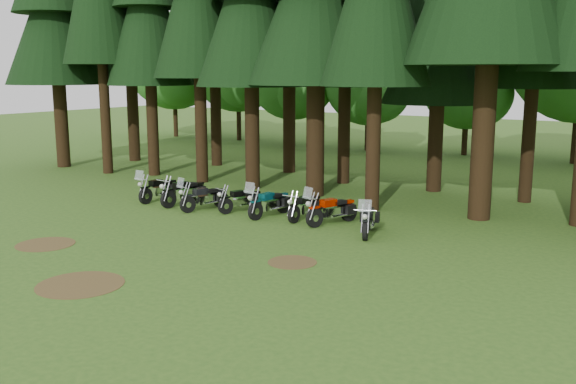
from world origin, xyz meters
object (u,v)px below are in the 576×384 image
at_px(motorcycle_7, 368,221).
at_px(motorcycle_6, 332,211).
at_px(motorcycle_4, 270,204).
at_px(motorcycle_3, 241,201).
at_px(motorcycle_1, 185,193).
at_px(motorcycle_2, 204,198).
at_px(motorcycle_5, 305,207).
at_px(motorcycle_0, 159,190).

bearing_deg(motorcycle_7, motorcycle_6, 139.69).
bearing_deg(motorcycle_4, motorcycle_3, -177.97).
height_order(motorcycle_1, motorcycle_7, motorcycle_7).
distance_m(motorcycle_3, motorcycle_7, 5.68).
bearing_deg(motorcycle_2, motorcycle_5, 27.86).
bearing_deg(motorcycle_0, motorcycle_2, -7.36).
xyz_separation_m(motorcycle_1, motorcycle_5, (5.42, 0.41, -0.05)).
bearing_deg(motorcycle_5, motorcycle_3, -173.92).
bearing_deg(motorcycle_5, motorcycle_1, -173.73).
bearing_deg(motorcycle_2, motorcycle_3, 39.86).
xyz_separation_m(motorcycle_3, motorcycle_7, (5.64, -0.65, 0.04)).
xyz_separation_m(motorcycle_1, motorcycle_4, (4.08, 0.07, -0.01)).
xyz_separation_m(motorcycle_2, motorcycle_5, (4.11, 0.77, -0.02)).
xyz_separation_m(motorcycle_6, motorcycle_7, (1.70, -0.65, -0.02)).
bearing_deg(motorcycle_0, motorcycle_3, 3.17).
relative_size(motorcycle_4, motorcycle_6, 1.02).
distance_m(motorcycle_1, motorcycle_2, 1.36).
distance_m(motorcycle_0, motorcycle_3, 4.11).
distance_m(motorcycle_3, motorcycle_5, 2.75).
height_order(motorcycle_2, motorcycle_3, motorcycle_2).
xyz_separation_m(motorcycle_2, motorcycle_4, (2.77, 0.42, 0.02)).
bearing_deg(motorcycle_3, motorcycle_0, -158.38).
relative_size(motorcycle_3, motorcycle_4, 0.86).
bearing_deg(motorcycle_7, motorcycle_5, 144.37).
distance_m(motorcycle_1, motorcycle_3, 2.69).
bearing_deg(motorcycle_2, motorcycle_0, -170.69).
distance_m(motorcycle_1, motorcycle_6, 6.62).
relative_size(motorcycle_3, motorcycle_5, 0.93).
distance_m(motorcycle_2, motorcycle_6, 5.33).
relative_size(motorcycle_1, motorcycle_6, 1.05).
xyz_separation_m(motorcycle_3, motorcycle_5, (2.74, 0.20, 0.02)).
distance_m(motorcycle_1, motorcycle_4, 4.08).
height_order(motorcycle_1, motorcycle_6, motorcycle_6).
bearing_deg(motorcycle_2, motorcycle_6, 23.43).
xyz_separation_m(motorcycle_5, motorcycle_7, (2.90, -0.85, 0.02)).
distance_m(motorcycle_4, motorcycle_5, 1.38).
xyz_separation_m(motorcycle_0, motorcycle_6, (8.04, 0.19, 0.01)).
bearing_deg(motorcycle_6, motorcycle_5, -168.34).
height_order(motorcycle_0, motorcycle_1, motorcycle_0).
height_order(motorcycle_4, motorcycle_5, motorcycle_4).
bearing_deg(motorcycle_3, motorcycle_7, 12.49).
xyz_separation_m(motorcycle_1, motorcycle_7, (8.32, -0.44, -0.03)).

